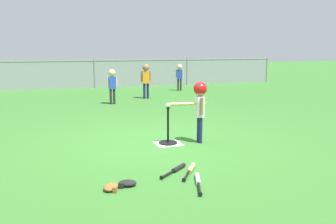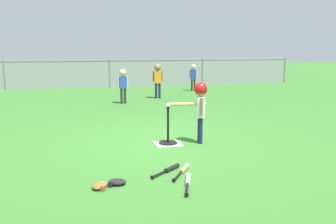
# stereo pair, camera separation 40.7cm
# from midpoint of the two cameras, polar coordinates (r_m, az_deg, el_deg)

# --- Properties ---
(ground_plane) EXTENTS (60.00, 60.00, 0.00)m
(ground_plane) POSITION_cam_midpoint_polar(r_m,az_deg,el_deg) (6.32, -3.88, -4.82)
(ground_plane) COLOR #336B28
(home_plate) EXTENTS (0.44, 0.44, 0.01)m
(home_plate) POSITION_cam_midpoint_polar(r_m,az_deg,el_deg) (6.24, -1.88, -4.95)
(home_plate) COLOR white
(home_plate) RESTS_ON ground_plane
(batting_tee) EXTENTS (0.32, 0.32, 0.63)m
(batting_tee) POSITION_cam_midpoint_polar(r_m,az_deg,el_deg) (6.22, -1.88, -4.13)
(batting_tee) COLOR black
(batting_tee) RESTS_ON ground_plane
(baseball_on_tee) EXTENTS (0.07, 0.07, 0.07)m
(baseball_on_tee) POSITION_cam_midpoint_polar(r_m,az_deg,el_deg) (6.10, -1.91, 1.07)
(baseball_on_tee) COLOR white
(baseball_on_tee) RESTS_ON batting_tee
(batter_child) EXTENTS (0.62, 0.30, 1.05)m
(batter_child) POSITION_cam_midpoint_polar(r_m,az_deg,el_deg) (6.18, 3.08, 1.95)
(batter_child) COLOR #191E4C
(batter_child) RESTS_ON ground_plane
(fielder_deep_left) EXTENTS (0.30, 0.20, 1.01)m
(fielder_deep_left) POSITION_cam_midpoint_polar(r_m,az_deg,el_deg) (10.61, -9.87, 4.69)
(fielder_deep_left) COLOR #262626
(fielder_deep_left) RESTS_ON ground_plane
(fielder_near_right) EXTENTS (0.28, 0.20, 1.01)m
(fielder_near_right) POSITION_cam_midpoint_polar(r_m,az_deg,el_deg) (13.74, 0.96, 6.05)
(fielder_near_right) COLOR #262626
(fielder_near_right) RESTS_ON ground_plane
(fielder_deep_center) EXTENTS (0.32, 0.22, 1.10)m
(fielder_deep_center) POSITION_cam_midpoint_polar(r_m,az_deg,el_deg) (11.64, -4.50, 5.59)
(fielder_deep_center) COLOR #191E4C
(fielder_deep_center) RESTS_ON ground_plane
(spare_bat_silver) EXTENTS (0.26, 0.63, 0.06)m
(spare_bat_silver) POSITION_cam_midpoint_polar(r_m,az_deg,el_deg) (4.48, 2.09, -10.78)
(spare_bat_silver) COLOR silver
(spare_bat_silver) RESTS_ON ground_plane
(spare_bat_wood) EXTENTS (0.38, 0.56, 0.06)m
(spare_bat_wood) POSITION_cam_midpoint_polar(r_m,az_deg,el_deg) (4.87, 1.10, -9.03)
(spare_bat_wood) COLOR #DBB266
(spare_bat_wood) RESTS_ON ground_plane
(spare_bat_black) EXTENTS (0.48, 0.43, 0.06)m
(spare_bat_black) POSITION_cam_midpoint_polar(r_m,az_deg,el_deg) (4.88, -1.10, -8.98)
(spare_bat_black) COLOR black
(spare_bat_black) RESTS_ON ground_plane
(glove_by_plate) EXTENTS (0.25, 0.21, 0.07)m
(glove_by_plate) POSITION_cam_midpoint_polar(r_m,az_deg,el_deg) (4.44, -9.11, -11.01)
(glove_by_plate) COLOR black
(glove_by_plate) RESTS_ON ground_plane
(glove_near_bats) EXTENTS (0.25, 0.27, 0.07)m
(glove_near_bats) POSITION_cam_midpoint_polar(r_m,az_deg,el_deg) (4.36, -11.65, -11.52)
(glove_near_bats) COLOR brown
(glove_near_bats) RESTS_ON ground_plane
(outfield_fence) EXTENTS (16.06, 0.06, 1.15)m
(outfield_fence) POSITION_cam_midpoint_polar(r_m,az_deg,el_deg) (15.06, -12.27, 6.06)
(outfield_fence) COLOR slate
(outfield_fence) RESTS_ON ground_plane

